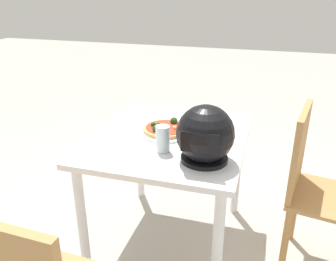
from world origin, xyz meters
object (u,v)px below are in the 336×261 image
object	(u,v)px
pizza	(165,128)
chair_side	(314,183)
drinking_glass	(163,139)
dining_table	(170,151)
motorcycle_helmet	(205,135)

from	to	relation	value
pizza	chair_side	world-z (taller)	chair_side
drinking_glass	chair_side	size ratio (longest dim) A/B	0.15
dining_table	chair_side	size ratio (longest dim) A/B	1.04
pizza	chair_side	size ratio (longest dim) A/B	0.28
dining_table	chair_side	xyz separation A→B (m)	(-0.77, -0.05, -0.10)
pizza	motorcycle_helmet	xyz separation A→B (m)	(-0.27, 0.26, 0.10)
motorcycle_helmet	drinking_glass	distance (m)	0.23
chair_side	motorcycle_helmet	bearing A→B (deg)	27.93
drinking_glass	dining_table	bearing A→B (deg)	-84.05
chair_side	dining_table	bearing A→B (deg)	3.54
pizza	motorcycle_helmet	distance (m)	0.39
pizza	motorcycle_helmet	bearing A→B (deg)	135.68
drinking_glass	chair_side	xyz separation A→B (m)	(-0.75, -0.25, -0.27)
pizza	drinking_glass	distance (m)	0.24
pizza	drinking_glass	world-z (taller)	drinking_glass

